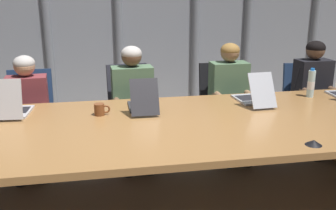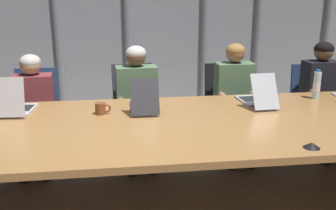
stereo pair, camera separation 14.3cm
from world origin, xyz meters
name	(u,v)px [view 2 (the right image)]	position (x,y,z in m)	size (l,w,h in m)	color
conference_table	(144,140)	(0.00, 0.00, 0.62)	(4.70, 1.46, 0.75)	olive
curtain_backdrop	(129,20)	(0.00, 2.73, 1.33)	(6.83, 0.17, 2.65)	gray
laptop_left_mid	(16,106)	(-1.02, 0.40, 0.81)	(0.26, 0.41, 0.33)	#BCBCC1
laptop_center	(144,103)	(0.03, 0.36, 0.81)	(0.23, 0.46, 0.29)	#2D2D33
laptop_right_mid	(256,98)	(1.03, 0.40, 0.81)	(0.25, 0.50, 0.30)	#A8ADB7
office_chair_left_mid	(38,128)	(-1.02, 1.12, 0.36)	(0.60, 0.60, 0.96)	navy
office_chair_center	(136,123)	(-0.01, 1.12, 0.37)	(0.60, 0.60, 0.98)	#2D2D38
office_chair_right_mid	(227,120)	(0.99, 1.12, 0.36)	(0.60, 0.60, 0.96)	black
office_chair_right_end	(312,117)	(1.98, 1.11, 0.35)	(0.60, 0.60, 0.92)	navy
person_left_mid	(33,105)	(-1.01, 0.95, 0.65)	(0.42, 0.57, 1.14)	brown
person_center	(138,98)	(0.00, 0.96, 0.69)	(0.43, 0.56, 1.20)	#4C6B4C
person_right_mid	(236,95)	(1.02, 0.96, 0.69)	(0.40, 0.55, 1.21)	#4C6B4C
person_right_end	(324,91)	(1.99, 0.96, 0.69)	(0.40, 0.56, 1.21)	black
water_bottle_primary	(317,85)	(1.64, 0.50, 0.88)	(0.07, 0.07, 0.28)	silver
coffee_mug_near	(101,108)	(-0.33, 0.29, 0.80)	(0.13, 0.08, 0.10)	brown
conference_mic_left_side	(312,145)	(1.03, -0.60, 0.77)	(0.11, 0.11, 0.04)	black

